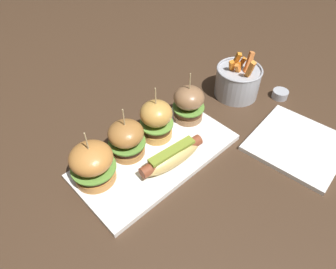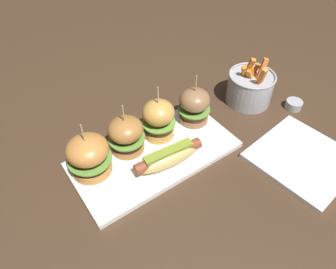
# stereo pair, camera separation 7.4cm
# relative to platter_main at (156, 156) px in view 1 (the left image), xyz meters

# --- Properties ---
(ground_plane) EXTENTS (3.00, 3.00, 0.00)m
(ground_plane) POSITION_rel_platter_main_xyz_m (0.00, 0.00, -0.01)
(ground_plane) COLOR #422D1E
(platter_main) EXTENTS (0.40, 0.20, 0.01)m
(platter_main) POSITION_rel_platter_main_xyz_m (0.00, 0.00, 0.00)
(platter_main) COLOR white
(platter_main) RESTS_ON ground
(hot_dog) EXTENTS (0.17, 0.06, 0.05)m
(hot_dog) POSITION_rel_platter_main_xyz_m (0.01, -0.05, 0.03)
(hot_dog) COLOR tan
(hot_dog) RESTS_ON platter_main
(slider_far_left) EXTENTS (0.10, 0.10, 0.14)m
(slider_far_left) POSITION_rel_platter_main_xyz_m (-0.15, 0.04, 0.06)
(slider_far_left) COLOR #C37E3B
(slider_far_left) RESTS_ON platter_main
(slider_center_left) EXTENTS (0.09, 0.09, 0.14)m
(slider_center_left) POSITION_rel_platter_main_xyz_m (-0.05, 0.05, 0.05)
(slider_center_left) COLOR #A76E36
(slider_center_left) RESTS_ON platter_main
(slider_center_right) EXTENTS (0.08, 0.08, 0.15)m
(slider_center_right) POSITION_rel_platter_main_xyz_m (0.05, 0.05, 0.06)
(slider_center_right) COLOR gold
(slider_center_right) RESTS_ON platter_main
(slider_far_right) EXTENTS (0.09, 0.09, 0.14)m
(slider_far_right) POSITION_rel_platter_main_xyz_m (0.15, 0.04, 0.06)
(slider_far_right) COLOR #8E6543
(slider_far_right) RESTS_ON platter_main
(fries_bucket) EXTENTS (0.13, 0.13, 0.14)m
(fries_bucket) POSITION_rel_platter_main_xyz_m (0.35, 0.03, 0.04)
(fries_bucket) COLOR #A8AAB2
(fries_bucket) RESTS_ON ground
(sauce_ramekin) EXTENTS (0.05, 0.05, 0.02)m
(sauce_ramekin) POSITION_rel_platter_main_xyz_m (0.43, -0.08, 0.01)
(sauce_ramekin) COLOR #A8AAB2
(sauce_ramekin) RESTS_ON ground
(side_plate) EXTENTS (0.24, 0.24, 0.01)m
(side_plate) POSITION_rel_platter_main_xyz_m (0.29, -0.22, -0.00)
(side_plate) COLOR white
(side_plate) RESTS_ON ground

